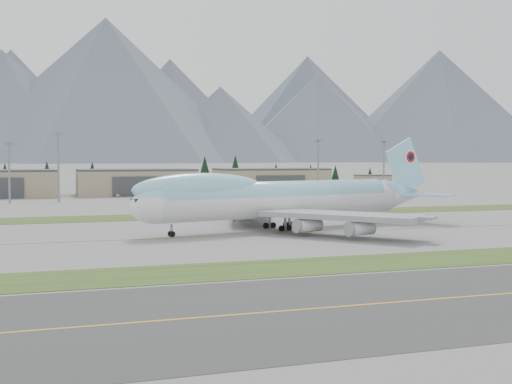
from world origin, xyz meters
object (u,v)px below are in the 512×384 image
object	(u,v)px
hangar_right	(271,180)
service_vehicle_a	(118,197)
service_vehicle_b	(254,196)
service_vehicle_c	(324,194)
hangar_center	(136,182)
boeing_747_freighter	(280,198)

from	to	relation	value
hangar_right	service_vehicle_a	world-z (taller)	hangar_right
service_vehicle_b	service_vehicle_c	world-z (taller)	service_vehicle_c
hangar_right	service_vehicle_c	world-z (taller)	hangar_right
hangar_center	service_vehicle_c	xyz separation A→B (m)	(76.77, -20.98, -5.39)
service_vehicle_a	service_vehicle_b	distance (m)	54.61
boeing_747_freighter	service_vehicle_a	world-z (taller)	boeing_747_freighter
hangar_center	boeing_747_freighter	bearing A→B (deg)	-84.97
hangar_right	service_vehicle_c	distance (m)	27.39
hangar_center	hangar_right	xyz separation A→B (m)	(60.00, 0.00, 0.00)
hangar_right	service_vehicle_c	size ratio (longest dim) A/B	10.12
hangar_center	service_vehicle_b	world-z (taller)	hangar_center
boeing_747_freighter	service_vehicle_b	xyz separation A→B (m)	(32.55, 120.96, -6.71)
hangar_center	hangar_right	size ratio (longest dim) A/B	1.00
service_vehicle_a	service_vehicle_b	size ratio (longest dim) A/B	1.04
hangar_center	service_vehicle_a	xyz separation A→B (m)	(-9.04, -13.92, -5.39)
service_vehicle_c	hangar_center	bearing A→B (deg)	168.62
service_vehicle_b	service_vehicle_c	bearing A→B (deg)	-85.79
service_vehicle_c	service_vehicle_b	bearing A→B (deg)	-175.50
hangar_center	service_vehicle_c	size ratio (longest dim) A/B	10.12
boeing_747_freighter	service_vehicle_b	bearing A→B (deg)	62.06
hangar_center	hangar_right	world-z (taller)	same
hangar_right	service_vehicle_b	bearing A→B (deg)	-125.02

